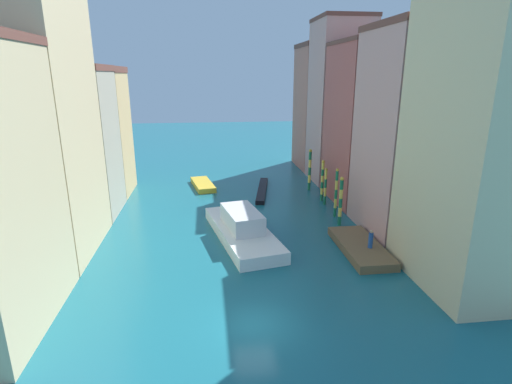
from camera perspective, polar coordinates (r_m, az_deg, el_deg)
The scene contains 19 objects.
ground_plane at distance 46.16m, azimuth -3.92°, elevation -0.87°, with size 154.00×154.00×0.00m, color #196070.
building_left_1 at distance 34.16m, azimuth -28.99°, elevation 9.65°, with size 6.57×10.46×21.76m.
building_left_2 at distance 43.05m, azimuth -24.08°, elevation 6.55°, with size 6.57×7.46×14.72m.
building_left_3 at distance 50.05m, azimuth -21.75°, elevation 8.00°, with size 6.57×7.26×14.69m.
building_right_0 at distance 28.74m, azimuth 29.87°, elevation 7.78°, with size 6.57×9.63×20.94m.
building_right_1 at distance 36.84m, azimuth 20.89°, elevation 7.95°, with size 6.57×9.05×17.91m.
building_right_2 at distance 45.36m, azimuth 15.33°, elevation 9.46°, with size 6.57×9.70×17.27m.
building_right_3 at distance 53.62m, azimuth 11.80°, elevation 12.52°, with size 6.57×7.70×20.65m.
building_right_4 at distance 61.65m, azimuth 9.22°, elevation 11.97°, with size 6.57×8.94×18.16m.
waterfront_dock at distance 33.50m, azimuth 14.81°, elevation -7.71°, with size 3.08×7.72×0.67m.
person_on_dock at distance 32.56m, azimuth 16.20°, elevation -6.59°, with size 0.36×0.36×1.49m.
mooring_pole_0 at distance 37.95m, azimuth 12.10°, elevation -1.25°, with size 0.36×0.36×4.75m.
mooring_pole_1 at distance 40.11m, azimuth 11.45°, elevation -0.06°, with size 0.30×0.30×5.00m.
mooring_pole_2 at distance 43.85m, azimuth 9.97°, elevation 0.85°, with size 0.30×0.30×4.13m.
mooring_pole_3 at distance 45.17m, azimuth 9.54°, elevation 1.71°, with size 0.36×0.36×4.69m.
mooring_pole_4 at distance 49.06m, azimuth 7.74°, elevation 3.25°, with size 0.38×0.38×5.14m.
vaporetto_white at distance 34.69m, azimuth -2.01°, elevation -5.27°, with size 6.32×12.76×2.60m.
gondola_black at distance 48.38m, azimuth 0.90°, elevation 0.28°, with size 2.92×10.22×0.48m.
motorboat_0 at distance 50.95m, azimuth -7.66°, elevation 1.06°, with size 3.32×6.67×0.63m.
Camera 1 is at (-2.35, -19.49, 13.79)m, focal length 27.77 mm.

